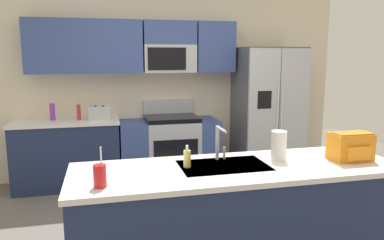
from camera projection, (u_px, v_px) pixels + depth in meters
The scene contains 14 objects.
ground_plane at pixel (204, 237), 3.60m from camera, with size 9.00×9.00×0.00m, color #66605B.
kitchen_wall_unit at pixel (156, 74), 5.30m from camera, with size 5.20×0.43×2.60m.
back_counter at pixel (68, 154), 4.92m from camera, with size 1.36×0.63×0.90m.
range_oven at pixel (169, 148), 5.24m from camera, with size 1.36×0.61×1.10m.
refrigerator at pixel (268, 112), 5.43m from camera, with size 0.90×0.76×1.85m.
island_counter at pixel (237, 221), 2.92m from camera, with size 2.53×0.80×0.90m.
toaster at pixel (100, 113), 4.88m from camera, with size 0.28×0.16×0.18m.
pepper_mill at pixel (79, 112), 4.87m from camera, with size 0.05×0.05×0.20m, color #B2332D.
bottle_purple at pixel (52, 112), 4.83m from camera, with size 0.07×0.07×0.22m, color purple.
sink_faucet at pixel (219, 140), 2.97m from camera, with size 0.08×0.21×0.28m.
drink_cup_red at pixel (100, 176), 2.38m from camera, with size 0.08×0.08×0.27m.
soap_dispenser at pixel (187, 158), 2.81m from camera, with size 0.06×0.06×0.17m.
paper_towel_roll at pixel (279, 146), 2.99m from camera, with size 0.12×0.12×0.24m, color white.
backpack at pixel (351, 146), 2.99m from camera, with size 0.32×0.22×0.23m.
Camera 1 is at (-0.89, -3.23, 1.74)m, focal length 34.74 mm.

